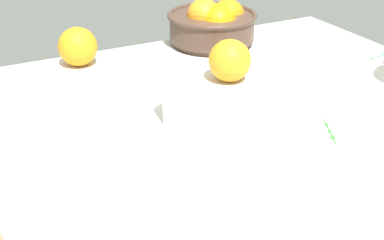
# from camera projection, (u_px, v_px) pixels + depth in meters

# --- Properties ---
(ground_plane) EXTENTS (1.19, 1.02, 0.03)m
(ground_plane) POSITION_uv_depth(u_px,v_px,m) (217.00, 151.00, 0.87)
(ground_plane) COLOR silver
(fruit_bowl) EXTENTS (0.22, 0.22, 0.11)m
(fruit_bowl) POSITION_uv_depth(u_px,v_px,m) (213.00, 24.00, 1.28)
(fruit_bowl) COLOR #473328
(fruit_bowl) RESTS_ON ground_plane
(juice_glass) EXTENTS (0.07, 0.07, 0.10)m
(juice_glass) POSITION_uv_depth(u_px,v_px,m) (183.00, 101.00, 0.91)
(juice_glass) COLOR white
(juice_glass) RESTS_ON ground_plane
(loose_orange_0) EXTENTS (0.09, 0.09, 0.09)m
(loose_orange_0) POSITION_uv_depth(u_px,v_px,m) (230.00, 61.00, 1.08)
(loose_orange_0) COLOR orange
(loose_orange_0) RESTS_ON ground_plane
(loose_orange_1) EXTENTS (0.09, 0.09, 0.09)m
(loose_orange_1) POSITION_uv_depth(u_px,v_px,m) (78.00, 47.00, 1.15)
(loose_orange_1) COLOR orange
(loose_orange_1) RESTS_ON ground_plane
(herb_sprig_0) EXTENTS (0.04, 0.08, 0.01)m
(herb_sprig_0) POSITION_uv_depth(u_px,v_px,m) (330.00, 131.00, 0.89)
(herb_sprig_0) COLOR #368A32
(herb_sprig_0) RESTS_ON ground_plane
(herb_sprig_1) EXTENTS (0.08, 0.02, 0.01)m
(herb_sprig_1) POSITION_uv_depth(u_px,v_px,m) (379.00, 56.00, 1.22)
(herb_sprig_1) COLOR #3A8743
(herb_sprig_1) RESTS_ON ground_plane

